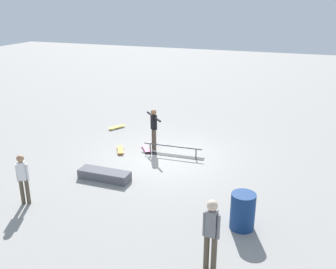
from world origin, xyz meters
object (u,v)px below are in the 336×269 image
object	(u,v)px
skateboard_main	(146,148)
bystander_grey_shirt	(211,231)
skater_main	(154,126)
loose_skateboard_orange	(120,150)
grind_rail	(173,151)
trash_bin	(243,211)
bystander_white_shirt	(23,177)
loose_skateboard_yellow	(117,127)
skate_ledge	(104,175)

from	to	relation	value
skateboard_main	bystander_grey_shirt	world-z (taller)	bystander_grey_shirt
skater_main	loose_skateboard_orange	distance (m)	1.55
grind_rail	trash_bin	distance (m)	4.97
skater_main	bystander_white_shirt	xyz separation A→B (m)	(1.84, 5.08, -0.08)
skater_main	skateboard_main	size ratio (longest dim) A/B	2.05
bystander_grey_shirt	loose_skateboard_yellow	distance (m)	9.89
loose_skateboard_yellow	trash_bin	xyz separation A→B (m)	(-6.57, 5.87, 0.40)
loose_skateboard_yellow	bystander_white_shirt	bearing A→B (deg)	-145.93
skateboard_main	bystander_grey_shirt	size ratio (longest dim) A/B	0.46
loose_skateboard_yellow	loose_skateboard_orange	size ratio (longest dim) A/B	1.00
bystander_white_shirt	grind_rail	bearing A→B (deg)	30.36
skater_main	bystander_white_shirt	distance (m)	5.41
grind_rail	bystander_white_shirt	distance (m)	5.48
skateboard_main	bystander_grey_shirt	bearing A→B (deg)	0.11
skate_ledge	skater_main	bearing A→B (deg)	-100.00
bystander_grey_shirt	loose_skateboard_orange	size ratio (longest dim) A/B	2.10
bystander_white_shirt	trash_bin	size ratio (longest dim) A/B	1.56
bystander_white_shirt	loose_skateboard_yellow	world-z (taller)	bystander_white_shirt
grind_rail	loose_skateboard_orange	size ratio (longest dim) A/B	2.98
skate_ledge	bystander_grey_shirt	distance (m)	5.27
bystander_white_shirt	skater_main	bearing A→B (deg)	40.64
skater_main	bystander_grey_shirt	bearing A→B (deg)	-12.02
skater_main	skateboard_main	bearing A→B (deg)	-92.66
grind_rail	skateboard_main	size ratio (longest dim) A/B	3.06
grind_rail	loose_skateboard_orange	world-z (taller)	grind_rail
bystander_white_shirt	loose_skateboard_orange	bearing A→B (deg)	51.06
bystander_grey_shirt	trash_bin	bearing A→B (deg)	81.90
skateboard_main	bystander_white_shirt	world-z (taller)	bystander_white_shirt
grind_rail	bystander_white_shirt	world-z (taller)	bystander_white_shirt
skater_main	grind_rail	bearing A→B (deg)	23.03
loose_skateboard_yellow	trash_bin	bearing A→B (deg)	-103.03
grind_rail	skateboard_main	xyz separation A→B (m)	(1.14, -0.17, -0.10)
bystander_white_shirt	trash_bin	xyz separation A→B (m)	(-5.94, -0.91, -0.36)
grind_rail	trash_bin	world-z (taller)	trash_bin
skateboard_main	trash_bin	bearing A→B (deg)	13.20
skater_main	bystander_grey_shirt	world-z (taller)	bystander_grey_shirt
skate_ledge	skater_main	world-z (taller)	skater_main
skater_main	trash_bin	world-z (taller)	skater_main
skate_ledge	trash_bin	world-z (taller)	trash_bin
skate_ledge	skateboard_main	size ratio (longest dim) A/B	2.19
skate_ledge	skateboard_main	bearing A→B (deg)	-95.74
grind_rail	trash_bin	bearing A→B (deg)	127.59
skateboard_main	trash_bin	distance (m)	5.89
skater_main	loose_skateboard_orange	world-z (taller)	skater_main
skateboard_main	skater_main	bearing A→B (deg)	96.83
grind_rail	skater_main	bearing A→B (deg)	-25.61
skate_ledge	loose_skateboard_yellow	world-z (taller)	skate_ledge
skater_main	loose_skateboard_yellow	world-z (taller)	skater_main
skateboard_main	trash_bin	xyz separation A→B (m)	(-4.34, 3.96, 0.40)
grind_rail	skater_main	distance (m)	1.23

